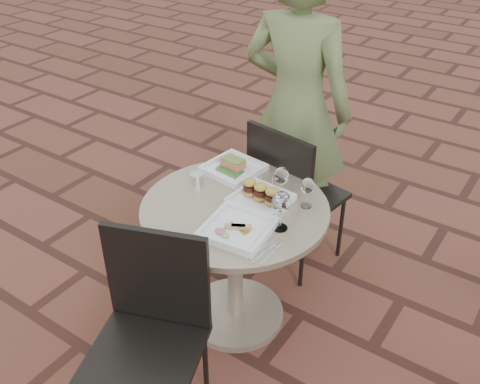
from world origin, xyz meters
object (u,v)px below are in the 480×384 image
Objects in this scene: chair_far at (290,188)px; chair_near at (151,321)px; plate_salmon at (233,168)px; plate_sliders at (260,196)px; cafe_table at (235,247)px; plate_tuna at (238,228)px; diner at (296,108)px.

chair_far is 1.19m from chair_near.
chair_near is 3.13× the size of plate_salmon.
plate_sliders is at bearing -31.06° from plate_salmon.
chair_near is at bearing -86.55° from cafe_table.
chair_near is at bearing -99.64° from plate_tuna.
cafe_table is 0.31m from plate_sliders.
plate_sliders is 0.85× the size of plate_tuna.
chair_far reaches higher than cafe_table.
chair_near is (0.04, -1.19, 0.00)m from chair_far.
chair_far and chair_near have the same top height.
chair_far reaches higher than plate_sliders.
diner is 6.71× the size of plate_sliders.
plate_tuna is (0.32, -0.42, -0.00)m from plate_salmon.
chair_far is 3.46× the size of plate_sliders.
cafe_table is 2.86× the size of plate_tuna.
chair_near is 0.78m from plate_sliders.
cafe_table is 0.97× the size of chair_near.
chair_near is 0.97m from plate_salmon.
chair_far is 0.73m from plate_tuna.
chair_near reaches higher than plate_tuna.
cafe_table is 0.42m from plate_salmon.
chair_near is 2.95× the size of plate_tuna.
plate_salmon is at bearing 64.26° from chair_far.
chair_far is 1.00× the size of chair_near.
cafe_table is at bearing 128.61° from plate_tuna.
cafe_table is 0.97× the size of chair_far.
plate_tuna is (0.04, -0.25, -0.02)m from plate_sliders.
diner is (-0.17, 1.46, 0.35)m from chair_near.
plate_salmon is 0.95× the size of plate_tuna.
plate_tuna is (0.12, -0.69, 0.20)m from chair_far.
chair_near is 1.51m from diner.
chair_far is at bearing 100.04° from plate_tuna.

